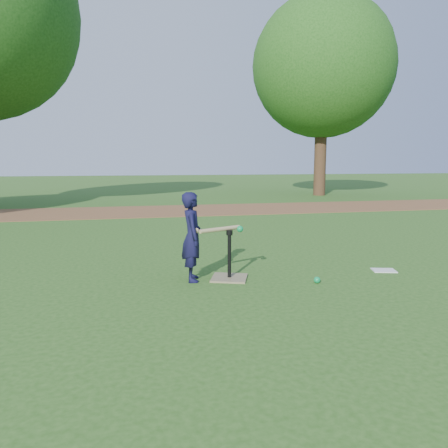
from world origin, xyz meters
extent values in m
plane|color=#285116|center=(0.00, 0.00, 0.00)|extent=(80.00, 80.00, 0.00)
cube|color=brown|center=(0.00, 7.50, 0.01)|extent=(24.00, 3.00, 0.01)
imported|color=black|center=(-0.84, -0.11, 0.55)|extent=(0.29, 0.42, 1.09)
sphere|color=#0C8B47|center=(0.60, -0.57, 0.04)|extent=(0.08, 0.08, 0.08)
cube|color=silver|center=(1.73, -0.22, 0.01)|extent=(0.35, 0.30, 0.01)
cube|color=#807351|center=(-0.38, -0.14, 0.01)|extent=(0.55, 0.55, 0.02)
cylinder|color=black|center=(-0.38, -0.14, 0.30)|extent=(0.05, 0.05, 0.55)
cylinder|color=black|center=(-0.38, -0.14, 0.58)|extent=(0.08, 0.08, 0.06)
cylinder|color=tan|center=(-0.50, -0.16, 0.63)|extent=(0.56, 0.31, 0.05)
sphere|color=tan|center=(-0.80, -0.20, 0.63)|extent=(0.06, 0.06, 0.06)
sphere|color=#0C8B47|center=(-0.25, -0.14, 0.63)|extent=(0.08, 0.08, 0.08)
cylinder|color=#382316|center=(6.50, 12.00, 1.71)|extent=(0.50, 0.50, 3.42)
sphere|color=#285B19|center=(6.50, 12.00, 5.30)|extent=(5.80, 5.80, 5.80)
camera|label=1|loc=(-1.63, -5.30, 1.46)|focal=35.00mm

